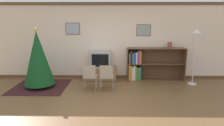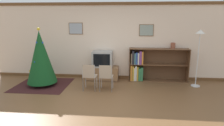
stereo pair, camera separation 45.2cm
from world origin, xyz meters
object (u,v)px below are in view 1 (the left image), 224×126
christmas_tree (38,58)px  folding_chair_right (107,76)px  television (101,59)px  standing_lamp (196,43)px  tv_console (101,73)px  bookshelf (145,65)px  folding_chair_left (90,76)px  vase (170,45)px

christmas_tree → folding_chair_right: 2.23m
television → standing_lamp: 3.18m
christmas_tree → television: size_ratio=2.70×
tv_console → folding_chair_right: (0.25, -1.09, 0.23)m
christmas_tree → bookshelf: (3.45, 0.82, -0.40)m
folding_chair_left → vase: bearing=24.1°
television → bookshelf: bearing=3.0°
christmas_tree → folding_chair_right: size_ratio=2.29×
folding_chair_right → vase: (2.14, 1.18, 0.78)m
folding_chair_right → standing_lamp: 3.07m
tv_console → vase: bearing=2.3°
christmas_tree → television: bearing=21.3°
television → folding_chair_left: bearing=-103.1°
christmas_tree → television: 2.05m
standing_lamp → folding_chair_right: bearing=-166.1°
christmas_tree → tv_console: bearing=21.4°
tv_console → standing_lamp: bearing=-7.2°
tv_console → vase: 2.60m
vase → standing_lamp: bearing=-34.8°
christmas_tree → standing_lamp: christmas_tree is taller
christmas_tree → bookshelf: size_ratio=0.93×
television → folding_chair_left: 1.15m
vase → standing_lamp: standing_lamp is taller
christmas_tree → vase: bearing=11.0°
television → folding_chair_right: 1.15m
folding_chair_left → folding_chair_right: bearing=0.0°
folding_chair_right → standing_lamp: standing_lamp is taller
folding_chair_left → standing_lamp: standing_lamp is taller
folding_chair_left → vase: 3.01m
christmas_tree → standing_lamp: (4.99, 0.35, 0.46)m
folding_chair_right → vase: vase is taller
christmas_tree → standing_lamp: bearing=4.1°
folding_chair_left → standing_lamp: (3.35, 0.70, 0.93)m
folding_chair_left → folding_chair_right: 0.51m
christmas_tree → television: (1.90, 0.74, -0.17)m
christmas_tree → tv_console: size_ratio=1.71×
folding_chair_right → bookshelf: (1.30, 1.17, 0.07)m
tv_console → television: (0.00, -0.00, 0.52)m
folding_chair_right → bookshelf: bearing=42.0°
folding_chair_right → vase: size_ratio=3.93×
folding_chair_left → christmas_tree: bearing=168.1°
tv_console → standing_lamp: size_ratio=0.60×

